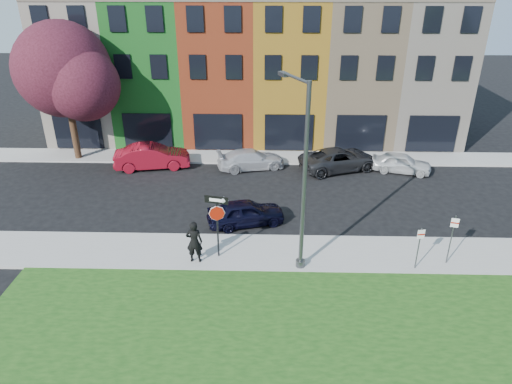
{
  "coord_description": "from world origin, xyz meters",
  "views": [
    {
      "loc": [
        -1.49,
        -14.64,
        11.66
      ],
      "look_at": [
        -1.99,
        4.0,
        2.67
      ],
      "focal_mm": 32.0,
      "sensor_mm": 36.0,
      "label": 1
    }
  ],
  "objects_px": {
    "stop_sign": "(217,214)",
    "street_lamp": "(302,179)",
    "man": "(194,242)",
    "sedan_near": "(246,212)"
  },
  "relations": [
    {
      "from": "stop_sign",
      "to": "man",
      "type": "height_order",
      "value": "stop_sign"
    },
    {
      "from": "man",
      "to": "street_lamp",
      "type": "height_order",
      "value": "street_lamp"
    },
    {
      "from": "stop_sign",
      "to": "street_lamp",
      "type": "height_order",
      "value": "street_lamp"
    },
    {
      "from": "man",
      "to": "sedan_near",
      "type": "xyz_separation_m",
      "value": [
        2.07,
        3.57,
        -0.44
      ]
    },
    {
      "from": "street_lamp",
      "to": "man",
      "type": "bearing_deg",
      "value": 154.18
    },
    {
      "from": "man",
      "to": "stop_sign",
      "type": "bearing_deg",
      "value": -155.57
    },
    {
      "from": "man",
      "to": "sedan_near",
      "type": "distance_m",
      "value": 4.15
    },
    {
      "from": "stop_sign",
      "to": "street_lamp",
      "type": "relative_size",
      "value": 0.37
    },
    {
      "from": "man",
      "to": "street_lamp",
      "type": "relative_size",
      "value": 0.25
    },
    {
      "from": "sedan_near",
      "to": "street_lamp",
      "type": "bearing_deg",
      "value": -161.93
    }
  ]
}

